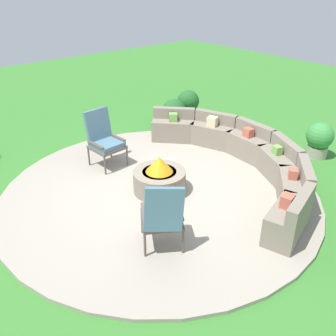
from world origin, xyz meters
The scene contains 9 objects.
ground_plane centered at (0.00, 0.00, 0.00)m, with size 24.00×24.00×0.00m, color #387A2D.
patio_circle centered at (0.00, 0.00, 0.03)m, with size 5.65×5.65×0.06m, color #9E9384.
fire_pit centered at (0.00, 0.00, 0.32)m, with size 0.93×0.93×0.67m.
curved_stone_bench centered at (0.47, 1.73, 0.36)m, with size 4.63×2.42×0.73m.
lounge_chair_front_left centered at (-1.54, -0.18, 0.63)m, with size 0.68×0.63×1.13m.
lounge_chair_front_right centered at (1.22, -0.93, 0.61)m, with size 0.79×0.81×1.08m.
potted_plant_1 centered at (-2.27, 2.31, 0.39)m, with size 0.60×0.60×0.74m.
potted_plant_3 centered at (1.02, 3.56, 0.41)m, with size 0.57×0.57×0.76m.
potted_plant_4 centered at (-2.43, 2.95, 0.44)m, with size 0.58×0.58×0.81m.
Camera 1 is at (4.48, -3.57, 3.58)m, focal length 39.63 mm.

